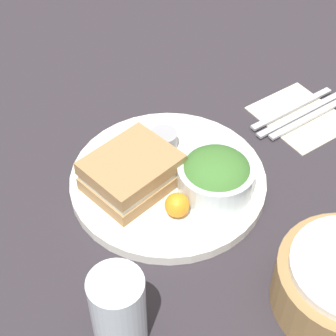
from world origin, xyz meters
TOP-DOWN VIEW (x-y plane):
  - ground_plane at (0.00, 0.00)m, footprint 4.00×4.00m
  - plate at (0.00, 0.00)m, footprint 0.31×0.31m
  - sandwich at (0.06, -0.02)m, footprint 0.15×0.13m
  - salad_bowl at (-0.05, 0.06)m, footprint 0.12×0.12m
  - dressing_cup at (-0.03, -0.06)m, footprint 0.04×0.04m
  - orange_wedge at (0.03, 0.07)m, footprint 0.04×0.04m
  - drink_glass at (0.20, 0.18)m, footprint 0.07×0.07m
  - napkin at (-0.29, -0.00)m, footprint 0.13×0.15m
  - fork at (-0.29, -0.02)m, footprint 0.19×0.01m
  - knife at (-0.29, -0.00)m, footprint 0.20×0.01m
  - spoon at (-0.29, 0.02)m, footprint 0.17×0.01m

SIDE VIEW (x-z plane):
  - ground_plane at x=0.00m, z-range 0.00..0.00m
  - napkin at x=-0.29m, z-range 0.00..0.00m
  - fork at x=-0.29m, z-range 0.00..0.01m
  - knife at x=-0.29m, z-range 0.00..0.01m
  - spoon at x=-0.29m, z-range 0.00..0.01m
  - plate at x=0.00m, z-range 0.00..0.02m
  - dressing_cup at x=-0.03m, z-range 0.02..0.05m
  - orange_wedge at x=0.03m, z-range 0.02..0.05m
  - salad_bowl at x=-0.05m, z-range 0.01..0.08m
  - sandwich at x=0.06m, z-range 0.02..0.07m
  - drink_glass at x=0.20m, z-range 0.00..0.12m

